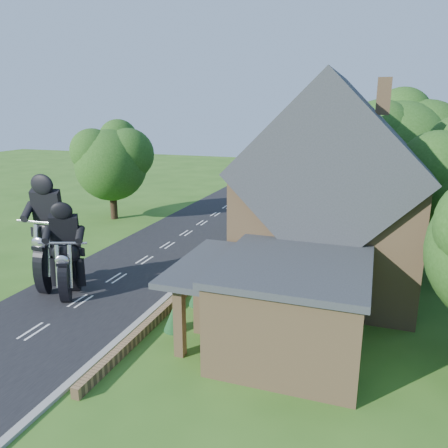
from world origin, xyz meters
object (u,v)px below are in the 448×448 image
(annex, at_px, (289,304))
(motorcycle_lead, at_px, (70,283))
(motorcycle_follow, at_px, (54,271))
(garden_wall, at_px, (206,272))
(house, at_px, (331,200))

(annex, bearing_deg, motorcycle_lead, 174.25)
(motorcycle_lead, height_order, motorcycle_follow, motorcycle_follow)
(garden_wall, height_order, motorcycle_follow, motorcycle_follow)
(house, relative_size, motorcycle_follow, 5.54)
(annex, bearing_deg, garden_wall, 133.84)
(house, xyz_separation_m, annex, (-0.62, -6.80, -2.58))
(garden_wall, relative_size, motorcycle_follow, 11.91)
(annex, relative_size, motorcycle_follow, 3.82)
(annex, relative_size, motorcycle_lead, 4.72)
(annex, distance_m, motorcycle_lead, 10.71)
(annex, bearing_deg, motorcycle_follow, 171.77)
(annex, xyz_separation_m, motorcycle_follow, (-12.06, 1.75, -0.91))
(motorcycle_lead, relative_size, motorcycle_follow, 0.81)
(house, bearing_deg, motorcycle_lead, -152.94)
(garden_wall, xyz_separation_m, motorcycle_follow, (-6.49, -4.05, 0.66))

